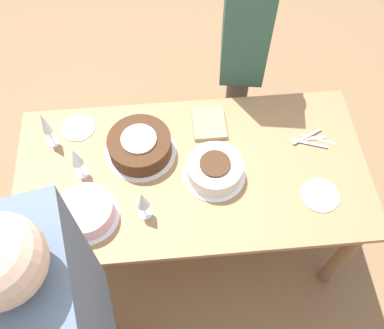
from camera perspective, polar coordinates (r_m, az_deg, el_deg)
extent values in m
plane|color=#8E6B47|center=(2.66, 0.00, -9.22)|extent=(12.00, 12.00, 0.00)
cube|color=#9E754C|center=(1.98, 0.00, -0.97)|extent=(1.63, 0.82, 0.03)
cylinder|color=brown|center=(2.62, 15.65, 2.36)|extent=(0.07, 0.07, 0.74)
cylinder|color=brown|center=(2.57, -17.34, -0.11)|extent=(0.07, 0.07, 0.74)
cylinder|color=brown|center=(2.35, 19.40, -11.38)|extent=(0.07, 0.07, 0.74)
cylinder|color=brown|center=(2.29, -18.53, -14.54)|extent=(0.07, 0.07, 0.74)
cylinder|color=white|center=(1.96, 2.97, -1.28)|extent=(0.29, 0.29, 0.01)
cylinder|color=white|center=(1.92, 3.03, -0.62)|extent=(0.25, 0.25, 0.08)
cylinder|color=#422614|center=(1.88, 3.09, 0.11)|extent=(0.14, 0.14, 0.01)
cylinder|color=white|center=(2.03, -6.82, 1.76)|extent=(0.33, 0.33, 0.01)
cylinder|color=#422614|center=(1.99, -6.96, 2.54)|extent=(0.29, 0.29, 0.09)
cylinder|color=white|center=(1.95, -7.13, 3.41)|extent=(0.16, 0.16, 0.01)
cylinder|color=white|center=(1.91, -13.66, -6.65)|extent=(0.28, 0.28, 0.01)
cylinder|color=#E5B2C6|center=(1.87, -13.94, -6.08)|extent=(0.24, 0.24, 0.08)
cylinder|color=silver|center=(1.88, -6.24, -6.49)|extent=(0.06, 0.06, 0.00)
cylinder|color=silver|center=(1.84, -6.36, -5.93)|extent=(0.01, 0.01, 0.08)
cone|color=silver|center=(1.76, -6.65, -4.67)|extent=(0.05, 0.05, 0.10)
cylinder|color=silver|center=(2.02, -14.42, -1.10)|extent=(0.06, 0.06, 0.00)
cylinder|color=silver|center=(1.98, -14.70, -0.45)|extent=(0.01, 0.01, 0.09)
cone|color=silver|center=(1.91, -15.32, 1.01)|extent=(0.05, 0.05, 0.10)
cylinder|color=silver|center=(2.15, -17.97, 2.89)|extent=(0.07, 0.07, 0.00)
cylinder|color=silver|center=(2.12, -18.30, 3.58)|extent=(0.01, 0.01, 0.09)
cone|color=silver|center=(2.04, -19.11, 5.29)|extent=(0.04, 0.04, 0.13)
cylinder|color=white|center=(1.99, 16.70, -3.93)|extent=(0.17, 0.17, 0.01)
cylinder|color=white|center=(2.17, -14.91, 4.75)|extent=(0.16, 0.16, 0.01)
cube|color=silver|center=(2.15, 16.50, 3.23)|extent=(0.16, 0.08, 0.00)
cube|color=silver|center=(2.13, 15.30, 3.27)|extent=(0.17, 0.02, 0.00)
cube|color=silver|center=(2.11, 15.44, 2.72)|extent=(0.16, 0.07, 0.00)
cube|color=silver|center=(2.13, 15.11, 3.67)|extent=(0.16, 0.08, 0.00)
cube|color=gray|center=(2.10, 2.30, 5.46)|extent=(0.16, 0.18, 0.02)
cylinder|color=#4C4238|center=(2.77, 5.74, 9.76)|extent=(0.11, 0.11, 0.78)
cylinder|color=#4C4238|center=(2.63, 5.66, 6.15)|extent=(0.11, 0.11, 0.78)
cube|color=#335647|center=(2.20, 7.38, 19.85)|extent=(0.28, 0.43, 0.65)
cylinder|color=#4C4238|center=(2.12, -11.96, -20.36)|extent=(0.11, 0.11, 0.85)
cube|color=slate|center=(1.35, -17.28, -18.30)|extent=(0.30, 0.44, 0.71)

